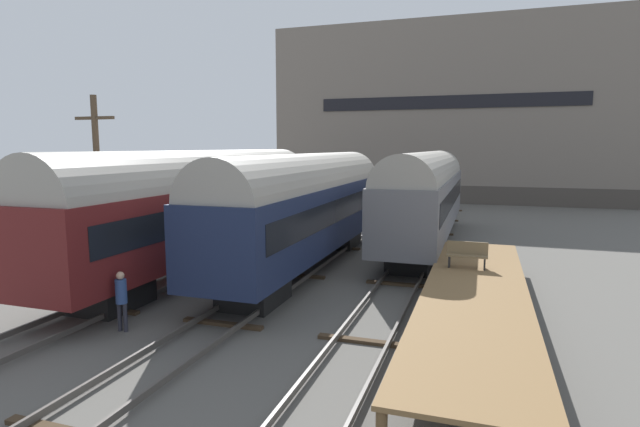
{
  "coord_description": "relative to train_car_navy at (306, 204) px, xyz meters",
  "views": [
    {
      "loc": [
        7.27,
        -15.74,
        5.31
      ],
      "look_at": [
        0.0,
        6.35,
        2.2
      ],
      "focal_mm": 28.0,
      "sensor_mm": 36.0,
      "label": 1
    }
  ],
  "objects": [
    {
      "name": "bench",
      "position": [
        6.82,
        -2.25,
        -1.28
      ],
      "size": [
        1.4,
        0.4,
        0.91
      ],
      "color": "brown",
      "rests_on": "station_platform"
    },
    {
      "name": "train_car_navy",
      "position": [
        0.0,
        0.0,
        0.0
      ],
      "size": [
        2.93,
        16.19,
        5.03
      ],
      "color": "black",
      "rests_on": "ground"
    },
    {
      "name": "station_platform",
      "position": [
        7.17,
        -5.06,
        -1.85
      ],
      "size": [
        3.01,
        15.11,
        1.09
      ],
      "color": "brown",
      "rests_on": "ground"
    },
    {
      "name": "track_right",
      "position": [
        4.35,
        -4.45,
        -2.72
      ],
      "size": [
        2.6,
        60.0,
        0.26
      ],
      "color": "#4C4742",
      "rests_on": "ground"
    },
    {
      "name": "warehouse_building",
      "position": [
        3.77,
        33.38,
        5.71
      ],
      "size": [
        34.32,
        10.58,
        17.14
      ],
      "color": "#46403A",
      "rests_on": "ground"
    },
    {
      "name": "person_worker",
      "position": [
        -2.51,
        -8.78,
        -1.79
      ],
      "size": [
        0.32,
        0.32,
        1.77
      ],
      "color": "#282833",
      "rests_on": "ground"
    },
    {
      "name": "train_car_maroon",
      "position": [
        -4.35,
        -1.16,
        0.07
      ],
      "size": [
        3.09,
        18.28,
        5.17
      ],
      "color": "black",
      "rests_on": "ground"
    },
    {
      "name": "train_car_grey",
      "position": [
        4.35,
        6.86,
        0.04
      ],
      "size": [
        2.84,
        17.56,
        5.07
      ],
      "color": "black",
      "rests_on": "ground"
    },
    {
      "name": "track_left",
      "position": [
        -4.35,
        -4.45,
        -2.72
      ],
      "size": [
        2.6,
        60.0,
        0.26
      ],
      "color": "#4C4742",
      "rests_on": "ground"
    },
    {
      "name": "ground_plane",
      "position": [
        0.0,
        -4.45,
        -2.86
      ],
      "size": [
        200.0,
        200.0,
        0.0
      ],
      "primitive_type": "plane",
      "color": "#56544F"
    },
    {
      "name": "utility_pole",
      "position": [
        -7.16,
        -4.3,
        0.95
      ],
      "size": [
        1.8,
        0.24,
        7.3
      ],
      "color": "#473828",
      "rests_on": "ground"
    },
    {
      "name": "track_middle",
      "position": [
        0.0,
        -4.45,
        -2.72
      ],
      "size": [
        2.6,
        60.0,
        0.26
      ],
      "color": "#4C4742",
      "rests_on": "ground"
    }
  ]
}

